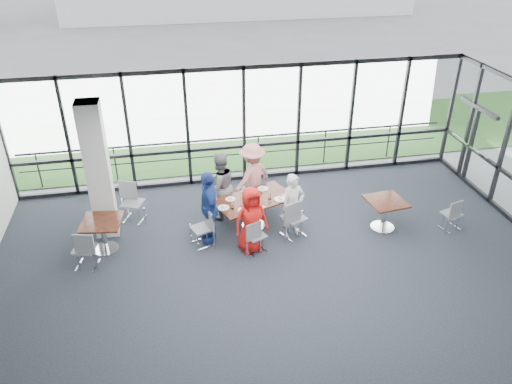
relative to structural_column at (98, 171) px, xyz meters
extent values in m
cube|color=black|center=(3.60, -3.00, -1.61)|extent=(12.00, 10.00, 0.02)
cube|color=white|center=(3.60, -3.00, 1.60)|extent=(12.00, 10.00, 0.04)
cube|color=white|center=(3.60, 2.00, 0.00)|extent=(12.00, 0.10, 3.20)
cube|color=black|center=(9.60, 0.75, -0.55)|extent=(0.12, 1.60, 2.10)
cube|color=silver|center=(0.00, 0.00, 0.00)|extent=(0.50, 0.50, 3.20)
cube|color=slate|center=(3.60, 7.00, -1.62)|extent=(80.00, 70.00, 0.02)
cube|color=#2B5220|center=(3.60, 5.00, -1.59)|extent=(80.00, 5.00, 0.01)
cylinder|color=#2D2D33|center=(3.60, 2.60, -1.10)|extent=(12.00, 0.06, 0.06)
cube|color=#39110E|center=(3.39, -0.42, -0.87)|extent=(2.03, 1.57, 0.04)
cylinder|color=silver|center=(3.39, -0.42, -1.25)|extent=(0.12, 0.12, 0.71)
cylinder|color=silver|center=(3.39, -0.42, -1.59)|extent=(0.56, 0.56, 0.03)
cube|color=#39110E|center=(-0.01, -0.72, -0.87)|extent=(0.96, 0.96, 0.04)
cylinder|color=silver|center=(-0.01, -0.72, -1.25)|extent=(0.12, 0.12, 0.71)
cube|color=#39110E|center=(6.39, -1.08, -0.87)|extent=(0.93, 0.93, 0.04)
cylinder|color=silver|center=(6.39, -1.08, -1.25)|extent=(0.12, 0.12, 0.71)
imported|color=red|center=(3.16, -1.34, -0.83)|extent=(0.85, 0.65, 1.55)
imported|color=silver|center=(4.20, -0.95, -0.82)|extent=(0.66, 0.56, 1.56)
imported|color=slate|center=(2.68, 0.15, -0.75)|extent=(0.96, 0.78, 1.71)
imported|color=#D7817E|center=(3.53, 0.45, -0.73)|extent=(1.25, 1.10, 1.73)
imported|color=navy|center=(2.32, -0.77, -0.73)|extent=(0.66, 1.07, 1.74)
cylinder|color=white|center=(3.07, -0.86, -0.84)|extent=(0.24, 0.24, 0.01)
cylinder|color=white|center=(3.99, -0.57, -0.84)|extent=(0.27, 0.27, 0.01)
cylinder|color=white|center=(2.86, -0.34, -0.84)|extent=(0.24, 0.24, 0.01)
cylinder|color=white|center=(3.70, 0.00, -0.84)|extent=(0.26, 0.26, 0.01)
cylinder|color=white|center=(2.65, -0.69, -0.84)|extent=(0.27, 0.27, 0.01)
cylinder|color=white|center=(3.25, -0.68, -0.78)|extent=(0.07, 0.07, 0.14)
cylinder|color=white|center=(3.76, -0.50, -0.78)|extent=(0.07, 0.07, 0.14)
cylinder|color=white|center=(3.42, -0.22, -0.79)|extent=(0.06, 0.06, 0.13)
cylinder|color=white|center=(2.85, -0.75, -0.77)|extent=(0.08, 0.08, 0.15)
cube|color=silver|center=(3.43, -0.85, -0.85)|extent=(0.36, 0.38, 0.00)
cube|color=silver|center=(4.24, -0.41, -0.85)|extent=(0.34, 0.28, 0.00)
cube|color=silver|center=(3.32, -0.01, -0.85)|extent=(0.35, 0.33, 0.00)
cube|color=black|center=(3.46, -0.34, -0.83)|extent=(0.10, 0.07, 0.04)
cylinder|color=#B80007|center=(3.40, -0.39, -0.76)|extent=(0.06, 0.06, 0.18)
cylinder|color=#177B2F|center=(3.48, -0.33, -0.75)|extent=(0.05, 0.05, 0.20)
camera|label=1|loc=(1.53, -10.22, 5.02)|focal=35.00mm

